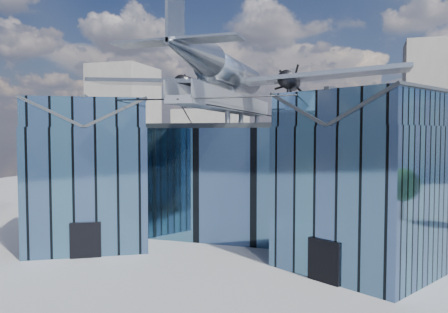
% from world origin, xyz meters
% --- Properties ---
extents(ground_plane, '(120.00, 120.00, 0.00)m').
position_xyz_m(ground_plane, '(0.00, 0.00, 0.00)').
color(ground_plane, gray).
extents(museum, '(32.88, 24.50, 17.60)m').
position_xyz_m(museum, '(0.00, 5.82, 5.54)').
color(museum, '#44678B').
rests_on(museum, ground).
extents(bg_towers, '(77.00, 24.50, 26.00)m').
position_xyz_m(bg_towers, '(1.45, 50.49, 10.01)').
color(bg_towers, gray).
rests_on(bg_towers, ground).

